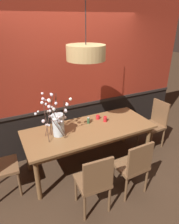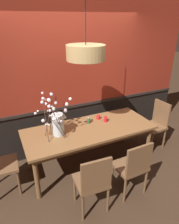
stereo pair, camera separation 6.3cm
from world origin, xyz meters
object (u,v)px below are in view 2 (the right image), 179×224
at_px(chair_head_east_end, 156,123).
at_px(chair_near_side_right, 133,166).
at_px(pendant_lamp, 86,53).
at_px(chair_near_side_left, 93,181).
at_px(candle_holder_nearer_center, 105,119).
at_px(chair_far_side_left, 55,124).
at_px(candle_holder_nearer_edge, 98,117).
at_px(chair_far_side_right, 88,116).
at_px(condiment_bottle, 89,120).
at_px(vase_with_blossoms, 57,122).
at_px(dining_table, 90,132).

xyz_separation_m(chair_head_east_end, chair_near_side_right, (-1.18, -0.84, -0.01)).
bearing_deg(chair_near_side_right, chair_head_east_end, 35.48).
xyz_separation_m(chair_head_east_end, pendant_lamp, (-1.54, -0.03, 1.45)).
distance_m(chair_near_side_left, pendant_lamp, 1.71).
height_order(chair_head_east_end, candle_holder_nearer_center, chair_head_east_end).
relative_size(chair_far_side_left, candle_holder_nearer_edge, 12.72).
distance_m(candle_holder_nearer_center, pendant_lamp, 1.26).
xyz_separation_m(chair_far_side_right, chair_near_side_left, (-0.73, -1.72, -0.01)).
distance_m(chair_near_side_right, candle_holder_nearer_edge, 1.12).
height_order(chair_near_side_left, condiment_bottle, chair_near_side_left).
bearing_deg(chair_near_side_right, chair_far_side_left, 110.58).
bearing_deg(candle_holder_nearer_edge, vase_with_blossoms, -166.67).
distance_m(chair_near_side_right, condiment_bottle, 1.08).
relative_size(chair_far_side_left, vase_with_blossoms, 1.36).
bearing_deg(pendant_lamp, condiment_bottle, 56.48).
bearing_deg(candle_holder_nearer_center, chair_far_side_left, 133.49).
relative_size(chair_near_side_right, condiment_bottle, 7.65).
relative_size(candle_holder_nearer_center, candle_holder_nearer_edge, 1.31).
bearing_deg(candle_holder_nearer_edge, chair_near_side_left, -120.50).
height_order(chair_far_side_right, chair_near_side_left, chair_far_side_right).
bearing_deg(chair_near_side_left, candle_holder_nearer_edge, 59.50).
bearing_deg(chair_near_side_right, chair_far_side_right, 87.16).
bearing_deg(chair_far_side_left, pendant_lamp, -72.50).
xyz_separation_m(dining_table, chair_near_side_right, (0.28, -0.85, -0.16)).
xyz_separation_m(chair_far_side_left, chair_far_side_right, (0.72, 0.00, 0.02)).
bearing_deg(chair_head_east_end, candle_holder_nearer_center, 174.85).
relative_size(chair_near_side_left, candle_holder_nearer_center, 9.66).
height_order(chair_near_side_left, chair_near_side_right, chair_near_side_left).
xyz_separation_m(chair_near_side_left, candle_holder_nearer_center, (0.72, 0.97, 0.28)).
xyz_separation_m(chair_far_side_right, candle_holder_nearer_center, (-0.01, -0.75, 0.27)).
xyz_separation_m(condiment_bottle, pendant_lamp, (-0.14, -0.21, 1.17)).
height_order(chair_far_side_right, condiment_bottle, chair_far_side_right).
height_order(chair_far_side_left, chair_head_east_end, chair_head_east_end).
bearing_deg(chair_far_side_right, chair_far_side_left, -179.68).
bearing_deg(dining_table, chair_far_side_right, 66.63).
height_order(dining_table, chair_far_side_right, chair_far_side_right).
height_order(vase_with_blossoms, condiment_bottle, vase_with_blossoms).
relative_size(chair_far_side_right, candle_holder_nearer_edge, 13.03).
xyz_separation_m(dining_table, candle_holder_nearer_edge, (0.29, 0.24, 0.12)).
relative_size(chair_far_side_left, chair_near_side_right, 1.02).
xyz_separation_m(chair_near_side_left, vase_with_blossoms, (-0.16, 0.92, 0.45)).
bearing_deg(candle_holder_nearer_center, dining_table, -165.67).
relative_size(chair_head_east_end, vase_with_blossoms, 1.40).
bearing_deg(dining_table, chair_head_east_end, -0.38).
relative_size(candle_holder_nearer_center, condiment_bottle, 0.80).
distance_m(candle_holder_nearer_center, condiment_bottle, 0.30).
xyz_separation_m(dining_table, pendant_lamp, (-0.08, -0.04, 1.31)).
bearing_deg(chair_far_side_right, chair_near_side_right, -92.84).
bearing_deg(condiment_bottle, candle_holder_nearer_edge, 17.24).
bearing_deg(chair_far_side_left, candle_holder_nearer_edge, -43.10).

